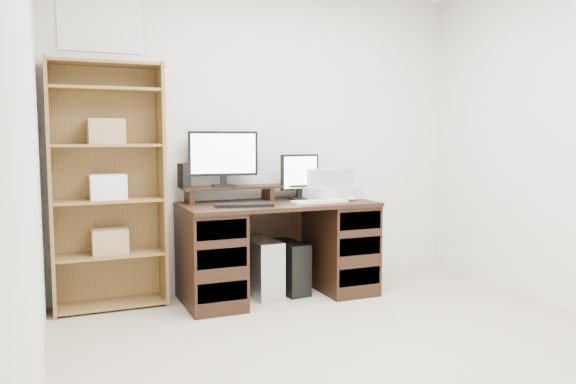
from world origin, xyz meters
TOP-DOWN VIEW (x-y plane):
  - room at (-0.00, 0.00)m, footprint 3.54×4.04m
  - desk at (-0.05, 1.64)m, footprint 1.50×0.70m
  - riser_shelf at (-0.05, 1.85)m, footprint 1.40×0.22m
  - monitor_wide at (-0.43, 1.85)m, footprint 0.55×0.16m
  - monitor_small at (0.19, 1.77)m, footprint 0.34×0.14m
  - speaker at (-0.74, 1.88)m, footprint 0.10×0.10m
  - keyboard_black at (-0.38, 1.49)m, footprint 0.45×0.24m
  - keyboard_white at (0.23, 1.48)m, footprint 0.44×0.14m
  - mouse at (0.53, 1.51)m, footprint 0.08×0.06m
  - printer at (0.44, 1.69)m, footprint 0.48×0.40m
  - basket at (0.44, 1.69)m, footprint 0.40×0.35m
  - tower_silver at (-0.17, 1.70)m, footprint 0.23×0.46m
  - tower_black at (0.07, 1.71)m, footprint 0.22×0.43m
  - bookshelf at (-1.30, 1.86)m, footprint 0.80×0.30m

SIDE VIEW (x-z plane):
  - tower_black at x=0.07m, z-range 0.00..0.42m
  - tower_silver at x=-0.17m, z-range 0.00..0.45m
  - desk at x=-0.05m, z-range 0.01..0.76m
  - keyboard_white at x=0.23m, z-range 0.75..0.77m
  - keyboard_black at x=-0.38m, z-range 0.75..0.77m
  - mouse at x=0.53m, z-range 0.75..0.78m
  - printer at x=0.44m, z-range 0.75..0.85m
  - riser_shelf at x=-0.05m, z-range 0.78..0.90m
  - bookshelf at x=-1.30m, z-range 0.02..1.82m
  - basket at x=0.44m, z-range 0.85..1.00m
  - monitor_small at x=0.19m, z-range 0.77..1.14m
  - speaker at x=-0.74m, z-range 0.87..1.06m
  - monitor_wide at x=-0.43m, z-range 0.90..1.33m
  - room at x=0.00m, z-range -0.02..2.52m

